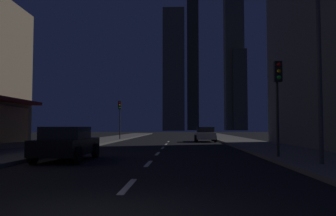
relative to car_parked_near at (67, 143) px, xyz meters
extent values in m
cube|color=black|center=(3.60, 22.54, -0.79)|extent=(78.00, 136.00, 0.10)
cube|color=#605E59|center=(10.60, 22.54, -0.67)|extent=(4.00, 76.00, 0.15)
cube|color=#605E59|center=(-3.40, 22.54, -0.67)|extent=(4.00, 76.00, 0.15)
cube|color=silver|center=(3.60, -6.26, -0.73)|extent=(0.16, 2.20, 0.01)
cube|color=silver|center=(3.60, -1.06, -0.73)|extent=(0.16, 2.20, 0.01)
cube|color=silver|center=(3.60, 4.14, -0.73)|extent=(0.16, 2.20, 0.01)
cube|color=silver|center=(3.60, 9.34, -0.73)|extent=(0.16, 2.20, 0.01)
cube|color=silver|center=(3.60, 14.54, -0.73)|extent=(0.16, 2.20, 0.01)
cube|color=silver|center=(3.60, 19.74, -0.73)|extent=(0.16, 2.20, 0.01)
cube|color=#4F4B3B|center=(1.71, 127.27, 24.42)|extent=(8.85, 5.88, 50.32)
cube|color=#322F25|center=(10.33, 150.47, 38.07)|extent=(5.41, 5.16, 77.62)
cube|color=#4B4738|center=(29.21, 146.23, 37.78)|extent=(8.47, 8.21, 77.04)
cube|color=#3F3C2F|center=(31.00, 143.94, 17.52)|extent=(6.19, 8.43, 36.53)
cube|color=black|center=(0.00, 0.05, -0.13)|extent=(1.80, 4.20, 0.65)
cube|color=black|center=(0.00, -0.15, 0.43)|extent=(1.64, 2.00, 0.55)
cylinder|color=black|center=(-0.88, 1.45, -0.40)|extent=(0.22, 0.68, 0.68)
cylinder|color=black|center=(0.88, 1.45, -0.40)|extent=(0.22, 0.68, 0.68)
cylinder|color=black|center=(-0.88, -1.35, -0.40)|extent=(0.22, 0.68, 0.68)
cylinder|color=black|center=(0.88, -1.35, -0.40)|extent=(0.22, 0.68, 0.68)
sphere|color=white|center=(-0.55, 2.10, -0.08)|extent=(0.18, 0.18, 0.18)
sphere|color=white|center=(0.55, 2.10, -0.08)|extent=(0.18, 0.18, 0.18)
cube|color=silver|center=(7.20, 19.70, -0.13)|extent=(1.80, 4.20, 0.65)
cube|color=black|center=(7.20, 19.50, 0.43)|extent=(1.64, 2.00, 0.55)
cylinder|color=black|center=(6.32, 21.10, -0.40)|extent=(0.22, 0.68, 0.68)
cylinder|color=black|center=(8.08, 21.10, -0.40)|extent=(0.22, 0.68, 0.68)
cylinder|color=black|center=(6.32, 18.30, -0.40)|extent=(0.22, 0.68, 0.68)
cylinder|color=black|center=(8.08, 18.30, -0.40)|extent=(0.22, 0.68, 0.68)
sphere|color=white|center=(6.65, 21.75, -0.08)|extent=(0.18, 0.18, 0.18)
sphere|color=white|center=(7.75, 21.75, -0.08)|extent=(0.18, 0.18, 0.18)
cylinder|color=gold|center=(-2.30, 10.38, -0.32)|extent=(0.22, 0.22, 0.55)
sphere|color=gold|center=(-2.30, 10.38, -0.04)|extent=(0.21, 0.21, 0.21)
cylinder|color=gold|center=(-2.30, 10.38, -0.56)|extent=(0.30, 0.30, 0.06)
cylinder|color=gold|center=(-2.46, 10.38, -0.29)|extent=(0.10, 0.10, 0.10)
cylinder|color=gold|center=(-2.14, 10.38, -0.29)|extent=(0.10, 0.10, 0.10)
cylinder|color=#2D2D2D|center=(9.10, 0.66, 1.51)|extent=(0.12, 0.12, 4.20)
cube|color=black|center=(9.10, 0.46, 3.11)|extent=(0.32, 0.24, 0.90)
sphere|color=red|center=(9.10, 0.33, 3.39)|extent=(0.18, 0.18, 0.18)
sphere|color=#F2B20C|center=(9.10, 0.33, 3.11)|extent=(0.18, 0.18, 0.18)
sphere|color=#19D833|center=(9.10, 0.33, 2.83)|extent=(0.18, 0.18, 0.18)
cylinder|color=#2D2D2D|center=(-1.90, 23.48, 1.51)|extent=(0.12, 0.12, 4.20)
cube|color=black|center=(-1.90, 23.28, 3.11)|extent=(0.32, 0.24, 0.90)
sphere|color=red|center=(-1.90, 23.15, 3.39)|extent=(0.18, 0.18, 0.18)
sphere|color=#F2B20C|center=(-1.90, 23.15, 3.11)|extent=(0.18, 0.18, 0.18)
sphere|color=#19D833|center=(-1.90, 23.15, 2.83)|extent=(0.18, 0.18, 0.18)
cylinder|color=#38383D|center=(9.80, -2.28, 2.66)|extent=(0.16, 0.16, 6.50)
camera|label=1|loc=(4.90, -14.74, 0.69)|focal=37.27mm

